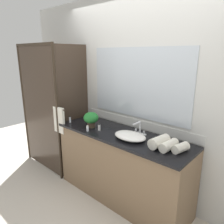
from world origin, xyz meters
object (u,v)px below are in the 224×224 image
at_px(faucet, 139,130).
at_px(rolled_towel_near_edge, 181,148).
at_px(potted_plant, 91,118).
at_px(sink_basin, 130,136).
at_px(amenity_bottle_lotion, 70,120).
at_px(amenity_bottle_conditioner, 99,127).
at_px(rolled_towel_far_edge, 159,142).
at_px(amenity_bottle_body_wash, 88,128).
at_px(rolled_towel_middle, 169,145).
at_px(soap_dish, 92,118).

bearing_deg(faucet, rolled_towel_near_edge, -10.88).
bearing_deg(potted_plant, sink_basin, 2.34).
bearing_deg(sink_basin, faucet, 90.00).
xyz_separation_m(faucet, rolled_towel_near_edge, (0.58, -0.11, -0.01)).
distance_m(sink_basin, amenity_bottle_lotion, 1.01).
xyz_separation_m(amenity_bottle_lotion, rolled_towel_near_edge, (1.58, 0.17, 0.00)).
bearing_deg(sink_basin, potted_plant, -177.66).
distance_m(amenity_bottle_conditioner, rolled_towel_far_edge, 0.83).
height_order(faucet, amenity_bottle_body_wash, faucet).
height_order(amenity_bottle_conditioner, rolled_towel_far_edge, rolled_towel_far_edge).
relative_size(amenity_bottle_conditioner, amenity_bottle_lotion, 0.98).
height_order(amenity_bottle_conditioner, rolled_towel_middle, rolled_towel_middle).
relative_size(amenity_bottle_lotion, rolled_towel_near_edge, 0.50).
relative_size(faucet, rolled_towel_middle, 0.73).
height_order(amenity_bottle_lotion, rolled_towel_far_edge, rolled_towel_far_edge).
relative_size(amenity_bottle_conditioner, amenity_bottle_body_wash, 1.17).
bearing_deg(rolled_towel_middle, amenity_bottle_body_wash, -169.01).
relative_size(faucet, amenity_bottle_body_wash, 2.22).
xyz_separation_m(faucet, potted_plant, (-0.63, -0.21, 0.06)).
relative_size(sink_basin, amenity_bottle_body_wash, 5.17).
bearing_deg(soap_dish, amenity_bottle_conditioner, -31.48).
xyz_separation_m(faucet, amenity_bottle_conditioner, (-0.47, -0.22, -0.02)).
bearing_deg(amenity_bottle_lotion, rolled_towel_far_edge, 5.57).
distance_m(amenity_bottle_conditioner, rolled_towel_middle, 0.94).
bearing_deg(soap_dish, sink_basin, -14.26).
height_order(amenity_bottle_conditioner, amenity_bottle_lotion, amenity_bottle_lotion).
distance_m(potted_plant, amenity_bottle_conditioner, 0.18).
bearing_deg(amenity_bottle_conditioner, amenity_bottle_body_wash, -124.99).
bearing_deg(rolled_towel_near_edge, amenity_bottle_body_wash, -168.37).
distance_m(sink_basin, rolled_towel_near_edge, 0.58).
relative_size(rolled_towel_near_edge, rolled_towel_far_edge, 0.76).
bearing_deg(amenity_bottle_body_wash, sink_basin, 16.30).
xyz_separation_m(amenity_bottle_conditioner, amenity_bottle_body_wash, (-0.09, -0.12, -0.01)).
distance_m(rolled_towel_middle, rolled_towel_far_edge, 0.11).
bearing_deg(amenity_bottle_lotion, sink_basin, 5.69).
xyz_separation_m(sink_basin, rolled_towel_middle, (0.47, 0.04, 0.01)).
distance_m(amenity_bottle_lotion, rolled_towel_near_edge, 1.59).
height_order(potted_plant, rolled_towel_far_edge, potted_plant).
bearing_deg(amenity_bottle_conditioner, potted_plant, 175.22).
distance_m(sink_basin, rolled_towel_middle, 0.47).
height_order(amenity_bottle_lotion, rolled_towel_middle, rolled_towel_middle).
bearing_deg(rolled_towel_middle, faucet, 162.74).
relative_size(potted_plant, amenity_bottle_conditioner, 2.27).
bearing_deg(rolled_towel_far_edge, sink_basin, -174.75).
bearing_deg(amenity_bottle_lotion, faucet, 15.76).
relative_size(sink_basin, potted_plant, 1.94).
xyz_separation_m(sink_basin, amenity_bottle_lotion, (-1.00, -0.10, 0.01)).
xyz_separation_m(potted_plant, rolled_towel_middle, (1.10, 0.06, -0.07)).
xyz_separation_m(sink_basin, potted_plant, (-0.63, -0.03, 0.08)).
xyz_separation_m(faucet, amenity_bottle_lotion, (-1.00, -0.28, -0.01)).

